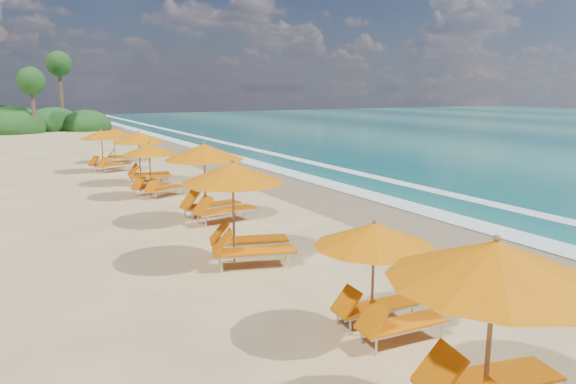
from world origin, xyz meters
name	(u,v)px	position (x,y,z in m)	size (l,w,h in m)	color
ground	(288,230)	(0.00, 0.00, 0.00)	(160.00, 160.00, 0.00)	#D6BB7D
wet_sand	(390,215)	(4.00, 0.00, 0.01)	(4.00, 160.00, 0.01)	#8E7754
surf_foam	(448,206)	(6.70, 0.00, 0.03)	(4.00, 160.00, 0.01)	white
station_2	(504,324)	(-2.42, -9.78, 1.46)	(3.17, 3.05, 2.60)	olive
station_3	(381,271)	(-1.99, -6.90, 1.18)	(2.37, 2.22, 2.11)	olive
station_4	(241,205)	(-2.43, -2.01, 1.45)	(3.27, 3.19, 2.58)	olive
station_5	(210,177)	(-1.58, 2.35, 1.46)	(2.99, 2.82, 2.61)	olive
station_6	(153,166)	(-2.14, 7.23, 1.23)	(2.87, 2.85, 2.19)	olive
station_7	(144,154)	(-1.73, 10.38, 1.36)	(2.86, 2.71, 2.42)	olive
station_8	(105,148)	(-2.59, 14.96, 1.24)	(2.86, 2.81, 2.22)	olive
station_9	(117,143)	(-1.31, 18.24, 1.14)	(2.57, 2.51, 2.04)	olive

